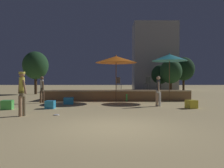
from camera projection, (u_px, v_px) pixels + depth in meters
name	position (u px, v px, depth m)	size (l,w,h in m)	color
ground_plane	(112.00, 128.00, 6.56)	(120.00, 120.00, 0.00)	tan
wooden_deck	(116.00, 95.00, 16.12)	(10.18, 2.54, 0.76)	olive
patio_umbrella_0	(116.00, 59.00, 14.46)	(2.76, 2.76, 3.12)	brown
patio_umbrella_1	(169.00, 58.00, 14.51)	(2.34, 2.34, 3.25)	brown
cube_seat_0	(191.00, 104.00, 11.16)	(0.58, 0.58, 0.42)	yellow
cube_seat_1	(7.00, 105.00, 10.71)	(0.59, 0.59, 0.45)	#4CC651
cube_seat_2	(50.00, 105.00, 11.05)	(0.45, 0.45, 0.40)	#2D9EDB
cube_seat_3	(68.00, 101.00, 13.13)	(0.64, 0.64, 0.40)	#2D9EDB
cube_seat_4	(128.00, 97.00, 15.13)	(0.57, 0.57, 0.49)	#4CC651
person_0	(21.00, 91.00, 8.69)	(0.49, 0.38, 1.78)	#72664C
person_1	(158.00, 90.00, 12.04)	(0.29, 0.53, 1.66)	white
person_2	(41.00, 89.00, 13.69)	(0.39, 0.41, 1.69)	brown
bistro_chair_0	(118.00, 82.00, 16.61)	(0.45, 0.45, 0.90)	#47474C
bistro_chair_1	(147.00, 82.00, 15.29)	(0.44, 0.44, 0.90)	#2D3338
frisbee_disc	(56.00, 115.00, 8.93)	(0.23, 0.23, 0.03)	white
background_tree_0	(159.00, 75.00, 28.27)	(2.24, 2.24, 3.42)	#3D2B1C
background_tree_1	(170.00, 72.00, 26.35)	(2.64, 2.64, 3.96)	#3D2B1C
background_tree_2	(183.00, 69.00, 28.24)	(2.76, 2.76, 4.42)	#3D2B1C
background_tree_3	(35.00, 65.00, 22.43)	(2.59, 2.59, 4.40)	#3D2B1C
distant_building	(154.00, 57.00, 32.67)	(6.35, 3.74, 9.89)	gray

